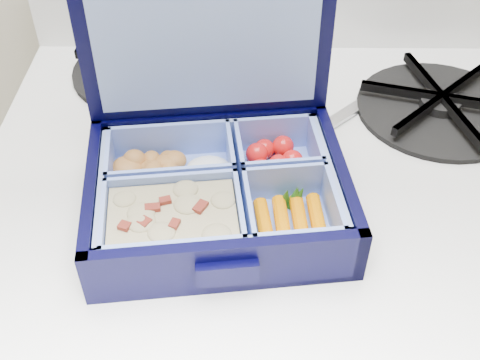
# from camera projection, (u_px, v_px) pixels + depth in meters

# --- Properties ---
(bento_box) EXTENTS (0.23, 0.19, 0.05)m
(bento_box) POSITION_uv_depth(u_px,v_px,m) (218.00, 193.00, 0.50)
(bento_box) COLOR black
(bento_box) RESTS_ON stove
(burner_grate) EXTENTS (0.21, 0.21, 0.02)m
(burner_grate) POSITION_uv_depth(u_px,v_px,m) (441.00, 101.00, 0.62)
(burner_grate) COLOR black
(burner_grate) RESTS_ON stove
(burner_grate_rear) EXTENTS (0.19, 0.19, 0.02)m
(burner_grate_rear) POSITION_uv_depth(u_px,v_px,m) (148.00, 65.00, 0.67)
(burner_grate_rear) COLOR black
(burner_grate_rear) RESTS_ON stove
(fork) EXTENTS (0.16, 0.15, 0.01)m
(fork) POSITION_uv_depth(u_px,v_px,m) (327.00, 126.00, 0.60)
(fork) COLOR #B8B8BD
(fork) RESTS_ON stove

